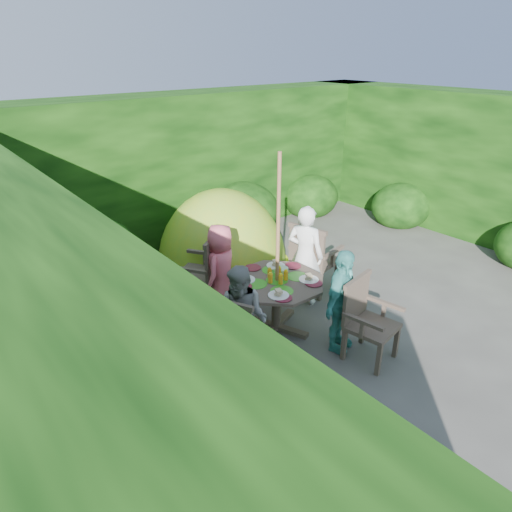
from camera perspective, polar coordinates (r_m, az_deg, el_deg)
ground at (r=6.11m, az=12.83°, el=-7.55°), size 60.00×60.00×0.00m
hedge_enclosure at (r=6.39m, az=4.64°, el=6.91°), size 9.00×9.00×2.50m
patio_table at (r=5.47m, az=2.63°, el=-4.01°), size 1.51×1.51×0.81m
parasol_pole at (r=5.23m, az=2.73°, el=1.05°), size 0.06×0.06×2.20m
garden_chair_right at (r=6.38m, az=7.05°, el=-0.19°), size 0.65×0.70×1.00m
garden_chair_left at (r=4.73m, az=-3.80°, el=-10.94°), size 0.62×0.64×0.84m
garden_chair_back at (r=6.02m, az=-6.59°, el=-1.82°), size 0.78×0.76×0.98m
garden_chair_front at (r=5.19m, az=13.63°, el=-7.61°), size 0.62×0.57×0.91m
child_right at (r=6.06m, az=6.14°, el=0.08°), size 0.50×0.59×1.37m
child_left at (r=4.86m, az=-1.78°, el=-7.80°), size 0.67×0.72×1.18m
child_back at (r=5.81m, az=-4.39°, el=-1.78°), size 0.71×0.64×1.22m
child_front at (r=5.18m, az=10.55°, el=-5.64°), size 0.78×0.54×1.24m
dome_tent at (r=7.34m, az=-4.10°, el=-1.17°), size 2.36×2.36×2.49m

